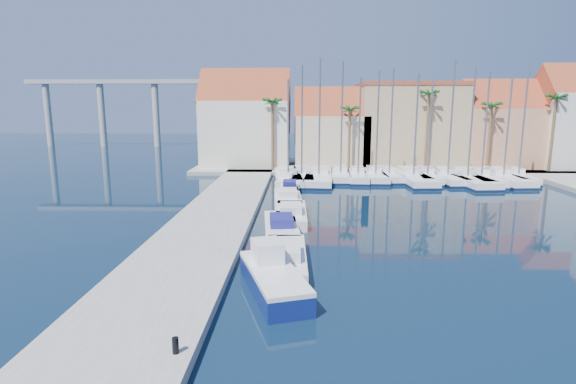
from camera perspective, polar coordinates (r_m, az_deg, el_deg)
name	(u,v)px	position (r m, az deg, el deg)	size (l,w,h in m)	color
ground	(358,329)	(19.14, 8.87, -16.76)	(260.00, 260.00, 0.00)	black
quay_west	(206,230)	(32.19, -10.42, -4.78)	(6.00, 77.00, 0.50)	gray
shore_north	(386,166)	(66.54, 12.29, 3.21)	(54.00, 16.00, 0.50)	gray
bollard	(175,345)	(16.65, -14.10, -18.38)	(0.23, 0.23, 0.57)	black
fishing_boat	(273,277)	(22.06, -1.96, -10.68)	(3.92, 6.65, 2.21)	navy
motorboat_west_0	(286,258)	(25.26, -0.28, -8.37)	(2.40, 7.03, 1.40)	white
motorboat_west_1	(281,226)	(31.65, -0.90, -4.38)	(2.86, 7.15, 1.40)	white
motorboat_west_2	(291,214)	(35.30, 0.38, -2.77)	(2.49, 7.40, 1.40)	white
motorboat_west_3	(287,198)	(41.34, -0.07, -0.75)	(2.85, 7.63, 1.40)	white
motorboat_west_4	(290,188)	(46.09, 0.23, 0.46)	(1.94, 5.90, 1.40)	white
motorboat_west_5	(287,180)	(51.07, -0.14, 1.49)	(2.43, 6.38, 1.40)	white
sailboat_0	(288,177)	(52.86, -0.02, 1.87)	(3.88, 11.51, 11.79)	white
sailboat_1	(302,176)	(53.58, 1.74, 2.01)	(2.76, 10.38, 13.36)	white
sailboat_2	(319,177)	(53.19, 3.96, 1.91)	(4.02, 12.00, 14.06)	white
sailboat_3	(340,175)	(54.68, 6.67, 2.18)	(2.78, 8.62, 13.86)	white
sailboat_4	(358,176)	(54.30, 8.84, 2.03)	(2.58, 8.26, 12.06)	white
sailboat_5	(375,175)	(55.00, 10.98, 2.08)	(2.42, 8.69, 12.90)	white
sailboat_6	(388,175)	(55.57, 12.59, 2.13)	(2.71, 8.25, 13.14)	white
sailboat_7	(412,177)	(54.83, 15.42, 1.80)	(3.62, 11.65, 12.38)	white
sailboat_8	(427,176)	(55.96, 17.19, 1.92)	(3.07, 8.92, 11.67)	white
sailboat_9	(446,177)	(56.29, 19.40, 1.85)	(3.03, 9.75, 13.86)	white
sailboat_10	(465,178)	(55.94, 21.52, 1.61)	(4.17, 12.16, 13.07)	white
sailboat_11	(480,178)	(57.11, 23.15, 1.68)	(3.26, 10.63, 12.59)	white
sailboat_12	(500,178)	(58.26, 25.37, 1.66)	(3.72, 11.06, 11.96)	white
sailboat_13	(517,176)	(59.59, 27.04, 1.77)	(2.62, 8.39, 13.59)	white
building_0	(246,123)	(64.31, -5.31, 8.77)	(12.30, 9.00, 13.50)	beige
building_1	(331,132)	(64.06, 5.52, 7.65)	(10.30, 8.00, 11.00)	#C8B08D
building_2	(409,124)	(66.66, 15.06, 8.29)	(14.20, 10.20, 11.50)	tan
building_3	(497,128)	(69.49, 24.98, 7.41)	(10.30, 8.00, 12.00)	tan
building_4	(567,120)	(72.60, 31.95, 7.77)	(8.30, 8.00, 14.00)	silver
palm_0	(272,104)	(58.92, -2.00, 11.10)	(2.60, 2.60, 10.15)	brown
palm_1	(350,111)	(59.16, 7.87, 10.09)	(2.60, 2.60, 9.15)	brown
palm_2	(429,97)	(61.06, 17.48, 11.49)	(2.60, 2.60, 11.15)	brown
palm_3	(492,108)	(63.66, 24.45, 9.71)	(2.60, 2.60, 9.65)	brown
palm_4	(556,100)	(67.13, 30.91, 9.97)	(2.60, 2.60, 10.65)	brown
viaduct	(132,99)	(105.42, -19.18, 11.05)	(48.00, 2.20, 14.45)	#9E9E99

